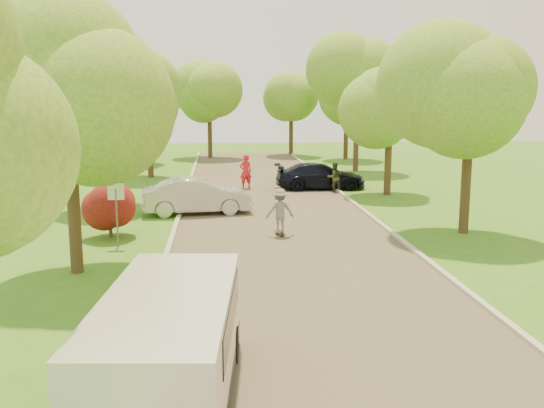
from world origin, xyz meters
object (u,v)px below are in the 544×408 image
object	(u,v)px
minivan	(169,347)
longboard	(280,233)
street_sign	(116,202)
skateboarder	(280,211)
person_striped	(246,172)
person_olive	(334,177)
dark_sedan	(320,176)
silver_sedan	(197,196)

from	to	relation	value
minivan	longboard	bearing A→B (deg)	80.93
street_sign	skateboarder	distance (m)	5.83
longboard	person_striped	size ratio (longest dim) A/B	0.45
person_olive	dark_sedan	bearing A→B (deg)	-79.38
person_striped	person_olive	bearing A→B (deg)	143.45
person_olive	longboard	bearing A→B (deg)	54.20
street_sign	person_striped	world-z (taller)	street_sign
street_sign	person_striped	xyz separation A→B (m)	(4.96, 12.78, -0.61)
skateboarder	person_striped	distance (m)	11.61
minivan	person_striped	world-z (taller)	minivan
street_sign	minivan	bearing A→B (deg)	-76.72
longboard	person_striped	world-z (taller)	person_striped
street_sign	dark_sedan	bearing A→B (deg)	53.57
minivan	person_striped	bearing A→B (deg)	89.40
minivan	longboard	world-z (taller)	minivan
silver_sedan	longboard	size ratio (longest dim) A/B	5.45
dark_sedan	person_striped	xyz separation A→B (m)	(-4.10, 0.51, 0.23)
minivan	silver_sedan	distance (m)	16.71
skateboarder	person_olive	world-z (taller)	skateboarder
silver_sedan	minivan	bearing A→B (deg)	173.73
longboard	skateboarder	size ratio (longest dim) A/B	0.53
minivan	person_striped	distance (m)	23.93
dark_sedan	minivan	bearing A→B (deg)	163.25
silver_sedan	dark_sedan	bearing A→B (deg)	-51.44
minivan	person_olive	world-z (taller)	minivan
longboard	skateboarder	xyz separation A→B (m)	(-0.00, -0.00, 0.84)
dark_sedan	person_olive	bearing A→B (deg)	-156.47
skateboarder	silver_sedan	bearing A→B (deg)	-62.52
silver_sedan	dark_sedan	size ratio (longest dim) A/B	0.95
minivan	silver_sedan	size ratio (longest dim) A/B	1.14
minivan	person_olive	distance (m)	23.21
longboard	silver_sedan	bearing A→B (deg)	-62.52
person_olive	minivan	bearing A→B (deg)	58.27
longboard	minivan	bearing A→B (deg)	68.07
minivan	dark_sedan	size ratio (longest dim) A/B	1.09
silver_sedan	longboard	xyz separation A→B (m)	(3.18, -4.48, -0.69)
minivan	skateboarder	size ratio (longest dim) A/B	3.27
street_sign	person_olive	size ratio (longest dim) A/B	1.36
street_sign	skateboarder	world-z (taller)	street_sign
minivan	longboard	size ratio (longest dim) A/B	6.20
minivan	dark_sedan	world-z (taller)	minivan
minivan	person_striped	xyz separation A→B (m)	(2.35, 23.81, -0.07)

